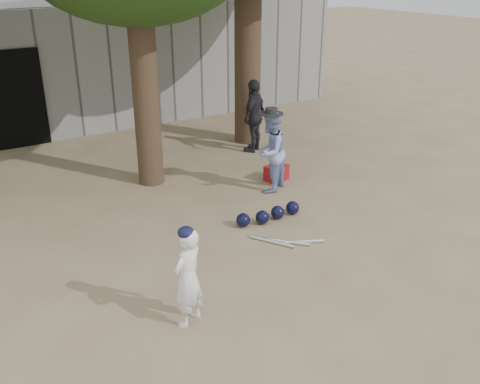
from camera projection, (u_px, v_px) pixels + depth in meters
ground at (242, 296)px, 6.84m from camera, size 70.00×70.00×0.00m
boy_player at (188, 278)px, 6.10m from camera, size 0.53×0.46×1.23m
spectator_blue at (270, 152)px, 9.73m from camera, size 0.92×0.86×1.50m
spectator_dark at (254, 116)px, 11.79m from camera, size 1.01×0.84×1.61m
red_bag at (276, 173)px, 10.41m from camera, size 0.49×0.42×0.30m
back_building at (34, 61)px, 14.25m from camera, size 16.00×5.24×3.00m
helmet_row at (269, 214)px, 8.79m from camera, size 1.19×0.31×0.23m
bat_pile at (287, 242)px, 8.11m from camera, size 0.90×0.75×0.06m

